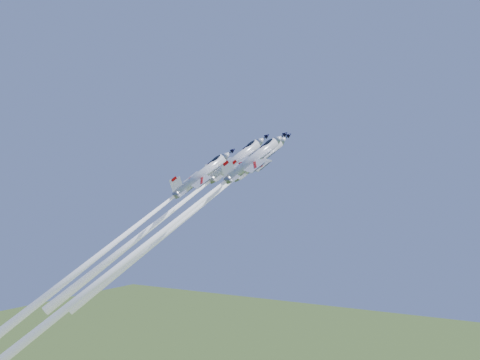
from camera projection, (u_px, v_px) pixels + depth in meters
The scene contains 4 objects.
jet_lead at pixel (193, 212), 105.09m from camera, with size 26.19×33.46×38.48m.
jet_left at pixel (170, 213), 109.68m from camera, with size 27.37×34.88×40.06m.
jet_right at pixel (157, 236), 96.68m from camera, with size 30.97×40.26×46.67m.
jet_slot at pixel (125, 235), 101.78m from camera, with size 27.34×35.10×40.46m.
Camera 1 is at (55.03, -92.01, 83.71)m, focal length 40.00 mm.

